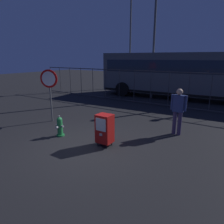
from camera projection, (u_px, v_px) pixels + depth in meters
ground_plane at (83, 147)px, 6.35m from camera, size 60.00×60.00×0.00m
fire_hydrant at (60, 126)px, 7.15m from camera, size 0.33×0.32×0.75m
newspaper_box_primary at (105, 129)px, 6.29m from camera, size 0.48×0.42×1.02m
stop_sign at (49, 85)px, 8.49m from camera, size 0.71×0.31×2.23m
pedestrian at (178, 109)px, 7.13m from camera, size 0.55×0.22×1.67m
fence_barrier at (159, 88)px, 11.43m from camera, size 18.03×0.04×2.00m
bus_near at (180, 73)px, 13.52m from camera, size 10.64×3.33×3.00m
street_light_far_left at (130, 36)px, 17.74m from camera, size 0.32×0.32×7.89m
street_light_far_right at (155, 30)px, 12.85m from camera, size 0.32×0.32×7.59m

